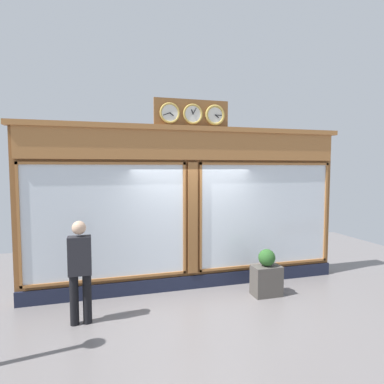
% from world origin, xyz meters
% --- Properties ---
extents(ground_plane, '(14.00, 14.00, 0.00)m').
position_xyz_m(ground_plane, '(0.00, 2.80, 0.00)').
color(ground_plane, slate).
extents(shop_facade, '(6.86, 0.42, 3.91)m').
position_xyz_m(shop_facade, '(-0.00, -0.13, 1.71)').
color(shop_facade, brown).
rests_on(shop_facade, ground_plane).
extents(pedestrian, '(0.36, 0.22, 1.69)m').
position_xyz_m(pedestrian, '(2.16, 1.00, 0.93)').
color(pedestrian, black).
rests_on(pedestrian, ground_plane).
extents(planter_box, '(0.56, 0.36, 0.59)m').
position_xyz_m(planter_box, '(-1.32, 0.77, 0.30)').
color(planter_box, '#4C4742').
rests_on(planter_box, ground_plane).
extents(planter_shrub, '(0.33, 0.33, 0.33)m').
position_xyz_m(planter_shrub, '(-1.32, 0.77, 0.76)').
color(planter_shrub, '#285623').
rests_on(planter_shrub, planter_box).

